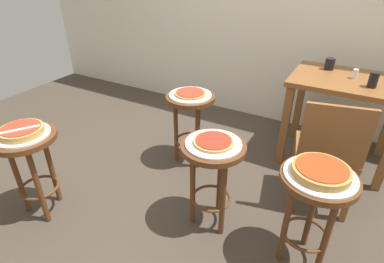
% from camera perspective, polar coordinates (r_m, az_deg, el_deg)
% --- Properties ---
extents(ground_plane, '(6.00, 6.00, 0.00)m').
position_cam_1_polar(ground_plane, '(2.41, -0.75, -12.09)').
color(ground_plane, '#42382D').
extents(stool_foreground, '(0.40, 0.40, 0.63)m').
position_cam_1_polar(stool_foreground, '(2.28, -27.85, -4.02)').
color(stool_foreground, '#5B3319').
rests_on(stool_foreground, ground_plane).
extents(serving_plate_foreground, '(0.33, 0.33, 0.01)m').
position_cam_1_polar(serving_plate_foreground, '(2.20, -28.83, -0.49)').
color(serving_plate_foreground, silver).
rests_on(serving_plate_foreground, stool_foreground).
extents(pizza_foreground, '(0.27, 0.27, 0.05)m').
position_cam_1_polar(pizza_foreground, '(2.19, -29.01, 0.15)').
color(pizza_foreground, tan).
rests_on(pizza_foreground, serving_plate_foreground).
extents(stool_middle, '(0.40, 0.40, 0.63)m').
position_cam_1_polar(stool_middle, '(1.81, 21.59, -11.59)').
color(stool_middle, '#5B3319').
rests_on(stool_middle, ground_plane).
extents(serving_plate_middle, '(0.37, 0.37, 0.01)m').
position_cam_1_polar(serving_plate_middle, '(1.72, 22.59, -7.48)').
color(serving_plate_middle, silver).
rests_on(serving_plate_middle, stool_middle).
extents(pizza_middle, '(0.29, 0.29, 0.05)m').
position_cam_1_polar(pizza_middle, '(1.70, 22.77, -6.72)').
color(pizza_middle, '#B78442').
rests_on(pizza_middle, serving_plate_middle).
extents(stool_leftside, '(0.40, 0.40, 0.63)m').
position_cam_1_polar(stool_leftside, '(1.93, 3.82, -6.35)').
color(stool_leftside, '#5B3319').
rests_on(stool_leftside, ground_plane).
extents(serving_plate_leftside, '(0.34, 0.34, 0.01)m').
position_cam_1_polar(serving_plate_leftside, '(1.84, 3.99, -2.26)').
color(serving_plate_leftside, silver).
rests_on(serving_plate_leftside, stool_leftside).
extents(pizza_leftside, '(0.24, 0.24, 0.02)m').
position_cam_1_polar(pizza_leftside, '(1.83, 4.01, -1.84)').
color(pizza_leftside, tan).
rests_on(pizza_leftside, serving_plate_leftside).
extents(stool_rear, '(0.40, 0.40, 0.63)m').
position_cam_1_polar(stool_rear, '(2.56, -0.31, 3.42)').
color(stool_rear, '#5B3319').
rests_on(stool_rear, ground_plane).
extents(serving_plate_rear, '(0.34, 0.34, 0.01)m').
position_cam_1_polar(serving_plate_rear, '(2.50, -0.32, 6.77)').
color(serving_plate_rear, white).
rests_on(serving_plate_rear, stool_rear).
extents(pizza_rear, '(0.25, 0.25, 0.02)m').
position_cam_1_polar(pizza_rear, '(2.49, -0.32, 7.11)').
color(pizza_rear, '#B78442').
rests_on(pizza_rear, serving_plate_rear).
extents(dining_table, '(0.87, 0.65, 0.76)m').
position_cam_1_polar(dining_table, '(2.82, 26.49, 6.08)').
color(dining_table, brown).
rests_on(dining_table, ground_plane).
extents(cup_near_edge, '(0.07, 0.07, 0.11)m').
position_cam_1_polar(cup_near_edge, '(2.64, 30.51, 8.23)').
color(cup_near_edge, black).
rests_on(cup_near_edge, dining_table).
extents(cup_far_edge, '(0.08, 0.08, 0.10)m').
position_cam_1_polar(cup_far_edge, '(2.92, 24.11, 11.34)').
color(cup_far_edge, black).
rests_on(cup_far_edge, dining_table).
extents(condiment_shaker, '(0.04, 0.04, 0.08)m').
position_cam_1_polar(condiment_shaker, '(2.79, 27.92, 9.40)').
color(condiment_shaker, white).
rests_on(condiment_shaker, dining_table).
extents(wooden_chair, '(0.48, 0.48, 0.85)m').
position_cam_1_polar(wooden_chair, '(2.26, 23.74, -3.34)').
color(wooden_chair, brown).
rests_on(wooden_chair, ground_plane).
extents(pizza_server_knife, '(0.14, 0.20, 0.01)m').
position_cam_1_polar(pizza_server_knife, '(2.15, -29.16, 0.35)').
color(pizza_server_knife, silver).
rests_on(pizza_server_knife, pizza_foreground).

